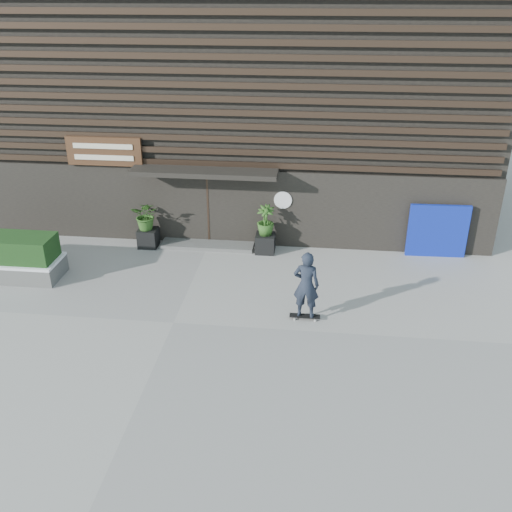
# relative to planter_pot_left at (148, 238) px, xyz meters

# --- Properties ---
(ground) EXTENTS (80.00, 80.00, 0.00)m
(ground) POSITION_rel_planter_pot_left_xyz_m (1.90, -4.40, -0.30)
(ground) COLOR #9D9A95
(ground) RESTS_ON ground
(entrance_step) EXTENTS (3.00, 0.80, 0.12)m
(entrance_step) POSITION_rel_planter_pot_left_xyz_m (1.90, 0.20, -0.24)
(entrance_step) COLOR #535350
(entrance_step) RESTS_ON ground
(planter_pot_left) EXTENTS (0.60, 0.60, 0.60)m
(planter_pot_left) POSITION_rel_planter_pot_left_xyz_m (0.00, 0.00, 0.00)
(planter_pot_left) COLOR black
(planter_pot_left) RESTS_ON ground
(bamboo_left) EXTENTS (0.86, 0.75, 0.96)m
(bamboo_left) POSITION_rel_planter_pot_left_xyz_m (0.00, 0.00, 0.78)
(bamboo_left) COLOR #2D591E
(bamboo_left) RESTS_ON planter_pot_left
(planter_pot_right) EXTENTS (0.60, 0.60, 0.60)m
(planter_pot_right) POSITION_rel_planter_pot_left_xyz_m (3.80, 0.00, 0.00)
(planter_pot_right) COLOR black
(planter_pot_right) RESTS_ON ground
(bamboo_right) EXTENTS (0.54, 0.54, 0.96)m
(bamboo_right) POSITION_rel_planter_pot_left_xyz_m (3.80, 0.00, 0.78)
(bamboo_right) COLOR #2D591E
(bamboo_right) RESTS_ON planter_pot_right
(raised_bed) EXTENTS (3.50, 1.20, 0.50)m
(raised_bed) POSITION_rel_planter_pot_left_xyz_m (-3.67, -2.46, -0.05)
(raised_bed) COLOR #50514E
(raised_bed) RESTS_ON ground
(snow_layer) EXTENTS (3.50, 1.20, 0.08)m
(snow_layer) POSITION_rel_planter_pot_left_xyz_m (-3.67, -2.46, 0.24)
(snow_layer) COLOR white
(snow_layer) RESTS_ON raised_bed
(blue_tarp) EXTENTS (1.81, 0.17, 1.70)m
(blue_tarp) POSITION_rel_planter_pot_left_xyz_m (9.10, 0.30, 0.55)
(blue_tarp) COLOR #0C1E9D
(blue_tarp) RESTS_ON ground
(building) EXTENTS (18.00, 11.00, 8.00)m
(building) POSITION_rel_planter_pot_left_xyz_m (1.90, 5.56, 3.69)
(building) COLOR black
(building) RESTS_ON ground
(skateboarder) EXTENTS (0.78, 0.50, 1.88)m
(skateboarder) POSITION_rel_planter_pot_left_xyz_m (5.19, -3.84, 0.68)
(skateboarder) COLOR black
(skateboarder) RESTS_ON ground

